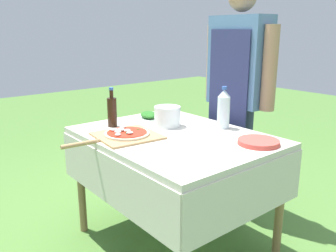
{
  "coord_description": "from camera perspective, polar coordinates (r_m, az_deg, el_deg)",
  "views": [
    {
      "loc": [
        1.53,
        -1.29,
        1.33
      ],
      "look_at": [
        -0.05,
        0.0,
        0.77
      ],
      "focal_mm": 38.0,
      "sensor_mm": 36.0,
      "label": 1
    }
  ],
  "objects": [
    {
      "name": "person_cook",
      "position": [
        2.54,
        11.13,
        6.61
      ],
      "size": [
        0.61,
        0.21,
        1.62
      ],
      "rotation": [
        0.0,
        0.0,
        3.1
      ],
      "color": "#333D56",
      "rests_on": "ground"
    },
    {
      "name": "ground_plane",
      "position": [
        2.4,
        0.87,
        -18.28
      ],
      "size": [
        12.0,
        12.0,
        0.0
      ],
      "primitive_type": "plane",
      "color": "#517F38"
    },
    {
      "name": "plate_stack",
      "position": [
        1.97,
        14.32,
        -2.51
      ],
      "size": [
        0.23,
        0.23,
        0.02
      ],
      "color": "#DB4C42",
      "rests_on": "prep_table"
    },
    {
      "name": "mixing_tub",
      "position": [
        2.26,
        -0.1,
        1.56
      ],
      "size": [
        0.17,
        0.17,
        0.13
      ],
      "primitive_type": "cylinder",
      "color": "silver",
      "rests_on": "prep_table"
    },
    {
      "name": "pizza_on_peel",
      "position": [
        2.05,
        -6.96,
        -1.4
      ],
      "size": [
        0.37,
        0.57,
        0.05
      ],
      "rotation": [
        0.0,
        0.0,
        -0.1
      ],
      "color": "tan",
      "rests_on": "prep_table"
    },
    {
      "name": "herb_container",
      "position": [
        2.47,
        -3.09,
        1.73
      ],
      "size": [
        0.23,
        0.19,
        0.05
      ],
      "rotation": [
        0.0,
        0.0,
        -0.39
      ],
      "color": "silver",
      "rests_on": "prep_table"
    },
    {
      "name": "prep_table",
      "position": [
        2.12,
        0.94,
        -3.79
      ],
      "size": [
        1.15,
        0.88,
        0.73
      ],
      "color": "beige",
      "rests_on": "ground"
    },
    {
      "name": "oil_bottle",
      "position": [
        2.27,
        -8.96,
        2.35
      ],
      "size": [
        0.06,
        0.06,
        0.25
      ],
      "color": "black",
      "rests_on": "prep_table"
    },
    {
      "name": "water_bottle",
      "position": [
        2.23,
        8.92,
        2.77
      ],
      "size": [
        0.08,
        0.08,
        0.26
      ],
      "color": "silver",
      "rests_on": "prep_table"
    }
  ]
}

